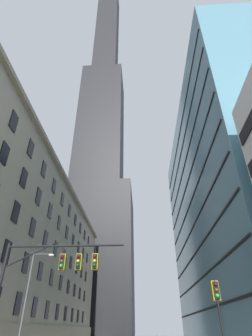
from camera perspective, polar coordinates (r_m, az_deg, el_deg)
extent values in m
cube|color=#B2A88E|center=(47.88, -25.14, -15.45)|extent=(17.21, 68.46, 25.30)
cube|color=#9E937A|center=(48.86, -12.74, -2.71)|extent=(0.70, 68.46, 0.60)
cube|color=#9E937A|center=(43.15, -17.11, -31.16)|extent=(0.50, 68.46, 2.20)
cube|color=black|center=(33.68, -22.34, -25.51)|extent=(0.14, 1.40, 2.20)
cube|color=black|center=(38.31, -19.19, -26.54)|extent=(0.14, 1.40, 2.20)
cube|color=black|center=(43.02, -16.69, -27.31)|extent=(0.14, 1.40, 2.20)
cube|color=black|center=(47.79, -14.66, -27.89)|extent=(0.14, 1.40, 2.20)
cube|color=black|center=(52.61, -12.98, -28.34)|extent=(0.14, 1.40, 2.20)
cube|color=black|center=(57.45, -11.57, -28.70)|extent=(0.14, 1.40, 2.20)
cube|color=black|center=(62.32, -10.38, -28.99)|extent=(0.14, 1.40, 2.20)
cube|color=black|center=(67.21, -9.35, -29.23)|extent=(0.14, 1.40, 2.20)
cube|color=black|center=(29.81, -24.44, -16.18)|extent=(0.14, 1.40, 2.20)
cube|color=black|center=(34.24, -20.87, -18.61)|extent=(0.14, 1.40, 2.20)
cube|color=black|center=(38.80, -18.05, -20.43)|extent=(0.14, 1.40, 2.20)
cube|color=black|center=(43.46, -15.79, -21.83)|extent=(0.14, 1.40, 2.20)
cube|color=black|center=(48.19, -13.94, -22.93)|extent=(0.14, 1.40, 2.20)
cube|color=black|center=(52.96, -12.39, -23.82)|extent=(0.14, 1.40, 2.20)
cube|color=black|center=(57.78, -11.09, -24.55)|extent=(0.14, 1.40, 2.20)
cube|color=black|center=(62.62, -9.98, -25.16)|extent=(0.14, 1.40, 2.20)
cube|color=black|center=(67.49, -9.02, -25.68)|extent=(0.14, 1.40, 2.20)
cube|color=black|center=(31.01, -22.74, -8.78)|extent=(0.14, 1.40, 2.20)
cube|color=black|center=(35.29, -19.56, -12.02)|extent=(0.14, 1.40, 2.20)
cube|color=black|center=(39.73, -17.04, -14.53)|extent=(0.14, 1.40, 2.20)
cube|color=black|center=(44.29, -14.98, -16.51)|extent=(0.14, 1.40, 2.20)
cube|color=black|center=(48.94, -13.28, -18.10)|extent=(0.14, 1.40, 2.20)
cube|color=black|center=(53.65, -11.86, -19.40)|extent=(0.14, 1.40, 2.20)
cube|color=black|center=(58.41, -10.65, -20.48)|extent=(0.14, 1.40, 2.20)
cube|color=black|center=(63.20, -9.61, -21.39)|extent=(0.14, 1.40, 2.20)
cube|color=black|center=(68.03, -8.70, -22.17)|extent=(0.14, 1.40, 2.20)
cube|color=black|center=(28.93, -24.84, 2.89)|extent=(0.14, 1.40, 2.20)
cube|color=black|center=(32.71, -21.25, -2.03)|extent=(0.14, 1.40, 2.20)
cube|color=black|center=(36.79, -18.41, -5.89)|extent=(0.14, 1.40, 2.20)
cube|color=black|center=(41.07, -16.13, -8.95)|extent=(0.14, 1.40, 2.20)
cube|color=black|center=(45.50, -14.25, -11.42)|extent=(0.14, 1.40, 2.20)
cube|color=black|center=(50.03, -12.69, -13.43)|extent=(0.14, 1.40, 2.20)
cube|color=black|center=(54.65, -11.37, -15.11)|extent=(0.14, 1.40, 2.20)
cube|color=black|center=(59.33, -10.24, -16.51)|extent=(0.14, 1.40, 2.20)
cube|color=black|center=(64.05, -9.26, -17.70)|extent=(0.14, 1.40, 2.20)
cube|color=black|center=(68.82, -8.41, -18.72)|extent=(0.14, 1.40, 2.20)
cube|color=black|center=(31.31, -23.12, 9.26)|extent=(0.14, 1.40, 2.20)
cube|color=black|center=(34.84, -19.93, 3.98)|extent=(0.14, 1.40, 2.20)
cube|color=black|center=(38.69, -17.38, -0.29)|extent=(0.14, 1.40, 2.20)
cube|color=black|center=(42.78, -15.30, -3.77)|extent=(0.14, 1.40, 2.20)
cube|color=black|center=(47.05, -13.59, -6.63)|extent=(0.14, 1.40, 2.20)
cube|color=black|center=(51.45, -12.14, -9.00)|extent=(0.14, 1.40, 2.20)
cube|color=black|center=(55.95, -10.92, -10.99)|extent=(0.14, 1.40, 2.20)
cube|color=black|center=(60.52, -9.86, -12.68)|extent=(0.14, 1.40, 2.20)
cube|color=black|center=(65.16, -8.94, -14.12)|extent=(0.14, 1.40, 2.20)
cube|color=black|center=(69.85, -8.14, -15.37)|extent=(0.14, 1.40, 2.20)
cube|color=black|center=(96.36, -7.10, -18.56)|extent=(27.29, 27.29, 46.04)
cube|color=black|center=(122.06, -5.36, 8.22)|extent=(19.10, 19.10, 66.97)
cube|color=black|center=(179.77, -4.04, 27.00)|extent=(12.28, 12.28, 83.71)
cube|color=teal|center=(51.16, 23.12, -7.45)|extent=(17.60, 48.11, 40.84)
cube|color=black|center=(45.17, 16.08, -27.54)|extent=(0.12, 47.11, 0.24)
cube|color=black|center=(45.56, 15.29, -22.56)|extent=(0.12, 47.11, 0.24)
cube|color=black|center=(46.29, 14.57, -17.70)|extent=(0.12, 47.11, 0.24)
cube|color=black|center=(47.35, 13.92, -13.02)|extent=(0.12, 47.11, 0.24)
cube|color=black|center=(48.71, 13.32, -8.57)|extent=(0.12, 47.11, 0.24)
cube|color=black|center=(50.36, 12.77, -4.39)|extent=(0.12, 47.11, 0.24)
cube|color=black|center=(52.26, 12.26, -0.49)|extent=(0.12, 47.11, 0.24)
cube|color=black|center=(54.39, 11.79, 3.12)|extent=(0.12, 47.11, 0.24)
cube|color=black|center=(56.72, 11.35, 6.44)|extent=(0.12, 47.11, 0.24)
cylinder|color=black|center=(19.27, -12.95, -16.10)|extent=(7.98, 0.14, 0.14)
cylinder|color=black|center=(19.91, -20.12, -17.32)|extent=(3.28, 0.10, 1.65)
cylinder|color=black|center=(19.22, -13.35, -16.95)|extent=(0.04, 0.04, 0.60)
cube|color=black|center=(19.06, -13.64, -19.12)|extent=(0.30, 0.30, 0.90)
cube|color=olive|center=(19.22, -13.51, -19.24)|extent=(0.40, 0.40, 1.04)
sphere|color=#450808|center=(18.97, -13.66, -18.19)|extent=(0.20, 0.20, 0.20)
sphere|color=#4B3A08|center=(18.91, -13.77, -19.01)|extent=(0.20, 0.20, 0.20)
sphere|color=green|center=(18.85, -13.89, -19.84)|extent=(0.20, 0.20, 0.20)
cylinder|color=black|center=(18.95, -10.02, -17.09)|extent=(0.04, 0.04, 0.60)
cube|color=black|center=(18.78, -10.24, -19.30)|extent=(0.30, 0.30, 0.90)
cube|color=olive|center=(18.94, -10.13, -19.42)|extent=(0.40, 0.40, 1.04)
sphere|color=#450808|center=(18.69, -10.26, -18.36)|extent=(0.20, 0.20, 0.20)
sphere|color=yellow|center=(18.63, -10.35, -19.20)|extent=(0.20, 0.20, 0.20)
sphere|color=#083D10|center=(18.57, -10.44, -20.04)|extent=(0.20, 0.20, 0.20)
cylinder|color=black|center=(18.74, -6.59, -17.19)|extent=(0.04, 0.04, 0.60)
cube|color=black|center=(18.57, -6.74, -19.43)|extent=(0.30, 0.30, 0.90)
cube|color=olive|center=(18.73, -6.66, -19.54)|extent=(0.40, 0.40, 1.04)
sphere|color=#450808|center=(18.47, -6.77, -18.47)|extent=(0.20, 0.20, 0.20)
sphere|color=yellow|center=(18.41, -6.82, -19.32)|extent=(0.20, 0.20, 0.20)
sphere|color=#083D10|center=(18.36, -6.88, -20.17)|extent=(0.20, 0.20, 0.20)
cylinder|color=black|center=(17.24, 19.79, -28.47)|extent=(0.12, 0.12, 3.88)
cube|color=black|center=(17.34, 18.87, -23.78)|extent=(0.30, 0.30, 0.90)
cube|color=olive|center=(17.51, 18.73, -23.86)|extent=(0.40, 0.40, 1.04)
sphere|color=#450808|center=(17.22, 18.82, -22.79)|extent=(0.20, 0.20, 0.20)
sphere|color=#4B3A08|center=(17.19, 18.99, -23.70)|extent=(0.20, 0.20, 0.20)
sphere|color=green|center=(17.16, 19.17, -24.62)|extent=(0.20, 0.20, 0.20)
cylinder|color=#47474C|center=(28.39, -20.80, -24.69)|extent=(0.18, 0.18, 8.00)
cylinder|color=#47474C|center=(28.68, -17.59, -17.36)|extent=(1.78, 0.10, 0.10)
ellipsoid|color=#EFE5C6|center=(28.36, -15.86, -17.68)|extent=(0.56, 0.32, 0.24)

